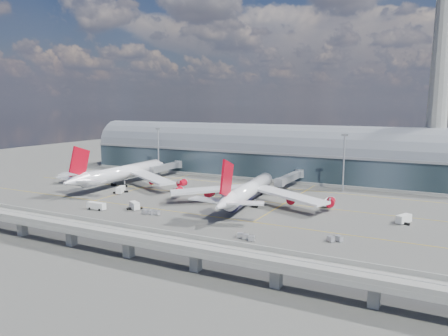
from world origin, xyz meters
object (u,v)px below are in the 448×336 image
at_px(airliner_left, 121,173).
at_px(floodlight_mast_right, 344,161).
at_px(service_truck_1, 135,206).
at_px(control_tower, 440,75).
at_px(service_truck_2, 96,206).
at_px(service_truck_5, 251,188).
at_px(service_truck_4, 329,203).
at_px(cargo_train_0, 151,212).
at_px(service_truck_0, 121,190).
at_px(service_truck_3, 404,219).
at_px(airliner_right, 248,191).
at_px(cargo_train_2, 335,239).
at_px(floodlight_mast_left, 158,150).
at_px(cargo_train_1, 246,237).

bearing_deg(airliner_left, floodlight_mast_right, 18.60).
bearing_deg(service_truck_1, control_tower, -14.43).
distance_m(service_truck_2, service_truck_5, 68.46).
relative_size(service_truck_4, cargo_train_0, 0.73).
relative_size(airliner_left, service_truck_5, 11.47).
xyz_separation_m(service_truck_0, service_truck_3, (114.65, 4.78, -0.01)).
distance_m(airliner_right, service_truck_1, 43.05).
bearing_deg(service_truck_5, airliner_left, 134.57).
distance_m(service_truck_4, cargo_train_2, 43.43).
distance_m(service_truck_0, service_truck_1, 32.40).
xyz_separation_m(floodlight_mast_left, airliner_right, (73.86, -44.25, -8.07)).
bearing_deg(cargo_train_2, airliner_right, 86.33).
distance_m(airliner_left, service_truck_1, 49.57).
bearing_deg(service_truck_2, service_truck_1, -62.96).
bearing_deg(airliner_right, floodlight_mast_left, 141.55).
xyz_separation_m(service_truck_3, cargo_train_0, (-80.21, -28.95, -0.67)).
relative_size(service_truck_0, service_truck_5, 1.17).
xyz_separation_m(service_truck_3, service_truck_4, (-27.69, 12.04, 0.02)).
bearing_deg(cargo_train_2, control_tower, 20.61).
distance_m(service_truck_1, cargo_train_0, 10.32).
relative_size(airliner_right, cargo_train_2, 14.18).
xyz_separation_m(cargo_train_0, cargo_train_2, (64.78, -0.67, 0.03)).
xyz_separation_m(floodlight_mast_left, floodlight_mast_right, (100.00, 0.00, 0.00)).
bearing_deg(service_truck_1, airliner_right, -23.75).
distance_m(service_truck_0, service_truck_2, 30.04).
distance_m(control_tower, cargo_train_1, 130.07).
relative_size(control_tower, floodlight_mast_right, 4.01).
bearing_deg(airliner_left, service_truck_2, -62.11).
bearing_deg(cargo_train_1, service_truck_1, 56.94).
bearing_deg(service_truck_5, service_truck_4, -80.98).
distance_m(service_truck_1, service_truck_3, 93.65).
bearing_deg(service_truck_1, floodlight_mast_left, 59.47).
xyz_separation_m(service_truck_4, cargo_train_1, (-11.04, -51.45, -0.73)).
bearing_deg(service_truck_4, service_truck_5, 159.53).
distance_m(airliner_left, airliner_right, 70.67).
distance_m(service_truck_4, cargo_train_1, 52.62).
height_order(airliner_left, cargo_train_0, airliner_left).
bearing_deg(service_truck_2, airliner_left, 29.25).
distance_m(control_tower, airliner_left, 152.64).
height_order(cargo_train_0, cargo_train_1, cargo_train_0).
distance_m(service_truck_3, cargo_train_2, 33.41).
relative_size(airliner_right, cargo_train_0, 9.60).
xyz_separation_m(service_truck_1, service_truck_3, (90.02, 25.82, -0.01)).
xyz_separation_m(control_tower, cargo_train_2, (-21.13, -101.38, -50.80)).
bearing_deg(service_truck_3, service_truck_0, -151.29).
distance_m(airliner_right, service_truck_5, 28.41).
bearing_deg(service_truck_3, cargo_train_2, -91.20).
bearing_deg(cargo_train_1, service_truck_5, 4.52).
bearing_deg(floodlight_mast_right, cargo_train_0, -125.00).
height_order(control_tower, service_truck_0, control_tower).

